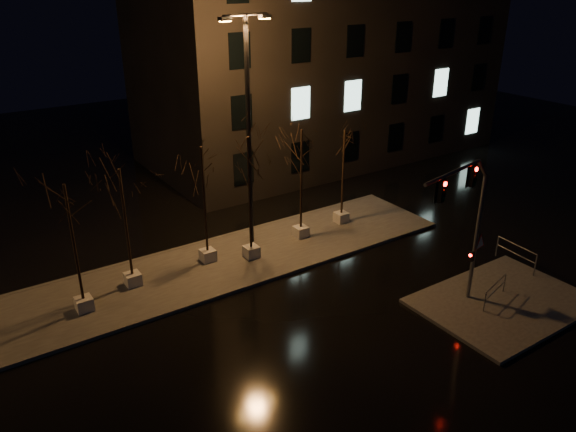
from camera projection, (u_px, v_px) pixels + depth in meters
ground at (307, 321)px, 22.18m from camera, size 90.00×90.00×0.00m
median at (234, 260)px, 26.72m from camera, size 22.00×5.00×0.15m
sidewalk_corner at (503, 302)px, 23.31m from camera, size 7.00×5.00×0.15m
building at (321, 50)px, 39.99m from camera, size 25.00×12.00×15.00m
tree_0 at (69, 214)px, 20.96m from camera, size 1.80×1.80×5.56m
tree_1 at (122, 196)px, 22.80m from camera, size 1.80×1.80×5.47m
tree_2 at (203, 174)px, 24.77m from camera, size 1.80×1.80×5.72m
tree_3 at (249, 165)px, 25.01m from camera, size 1.80×1.80×6.07m
tree_4 at (302, 155)px, 27.13m from camera, size 1.80×1.80×5.79m
tree_5 at (344, 151)px, 28.97m from camera, size 1.80×1.80×5.27m
traffic_signal_mast at (468, 214)px, 21.26m from camera, size 5.02×1.01×6.22m
streetlight_main at (248, 119)px, 25.88m from camera, size 2.72×0.68×10.88m
guard_rail_a at (496, 289)px, 23.02m from camera, size 1.99×0.56×0.88m
guard_rail_b at (516, 252)px, 25.80m from camera, size 0.24×2.22×1.05m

